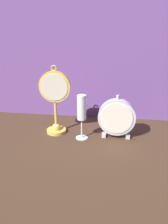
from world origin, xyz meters
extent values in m
plane|color=#422D1E|center=(0.00, 0.00, 0.00)|extent=(4.00, 4.00, 0.00)
cube|color=#6B478E|center=(0.00, 0.33, 0.37)|extent=(1.37, 0.01, 0.74)
cylinder|color=gold|center=(-0.14, 0.09, 0.01)|extent=(0.10, 0.10, 0.02)
sphere|color=gold|center=(-0.14, 0.09, 0.03)|extent=(0.04, 0.04, 0.04)
cylinder|color=gold|center=(-0.14, 0.09, 0.09)|extent=(0.01, 0.01, 0.14)
cylinder|color=gold|center=(-0.14, 0.09, 0.24)|extent=(0.16, 0.02, 0.16)
cylinder|color=beige|center=(-0.14, 0.08, 0.24)|extent=(0.13, 0.00, 0.13)
torus|color=gold|center=(-0.14, 0.09, 0.33)|extent=(0.03, 0.01, 0.03)
cube|color=silver|center=(0.10, 0.07, 0.01)|extent=(0.02, 0.03, 0.02)
cube|color=silver|center=(0.22, 0.07, 0.01)|extent=(0.02, 0.03, 0.02)
cylinder|color=silver|center=(0.16, 0.07, 0.11)|extent=(0.18, 0.04, 0.18)
cylinder|color=silver|center=(0.16, 0.05, 0.11)|extent=(0.15, 0.00, 0.15)
cylinder|color=silver|center=(0.16, 0.07, 0.21)|extent=(0.01, 0.01, 0.02)
cylinder|color=silver|center=(-0.01, 0.04, 0.00)|extent=(0.06, 0.06, 0.01)
cylinder|color=silver|center=(-0.01, 0.04, 0.05)|extent=(0.01, 0.01, 0.09)
cylinder|color=white|center=(-0.01, 0.04, 0.16)|extent=(0.04, 0.04, 0.12)
cylinder|color=beige|center=(-0.01, 0.04, 0.14)|extent=(0.04, 0.04, 0.08)
camera|label=1|loc=(0.15, -1.05, 0.56)|focal=40.00mm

